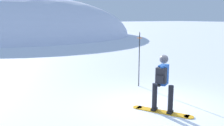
{
  "coord_description": "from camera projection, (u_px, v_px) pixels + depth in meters",
  "views": [
    {
      "loc": [
        -4.82,
        -5.7,
        2.74
      ],
      "look_at": [
        -0.02,
        2.59,
        1.0
      ],
      "focal_mm": 39.99,
      "sensor_mm": 36.0,
      "label": 1
    }
  ],
  "objects": [
    {
      "name": "ground_plane",
      "position": [
        155.0,
        108.0,
        7.71
      ],
      "size": [
        300.0,
        300.0,
        0.0
      ],
      "primitive_type": "plane",
      "color": "white"
    },
    {
      "name": "piste_marker_near",
      "position": [
        139.0,
        56.0,
        9.93
      ],
      "size": [
        0.2,
        0.2,
        2.22
      ],
      "color": "black",
      "rests_on": "ground"
    },
    {
      "name": "ridge_peak_main",
      "position": [
        18.0,
        36.0,
        37.7
      ],
      "size": [
        34.37,
        30.93,
        12.29
      ],
      "color": "white",
      "rests_on": "ground"
    },
    {
      "name": "snowboarder_main",
      "position": [
        163.0,
        82.0,
        7.15
      ],
      "size": [
        1.08,
        1.62,
        1.71
      ],
      "color": "orange",
      "rests_on": "ground"
    }
  ]
}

